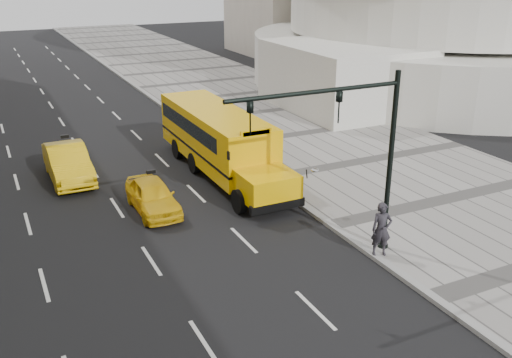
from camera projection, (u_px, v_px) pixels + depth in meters
name	position (u px, v px, depth m)	size (l,w,h in m)	color
ground	(140.00, 203.00, 24.14)	(140.00, 140.00, 0.00)	black
sidewalk_museum	(371.00, 161.00, 29.05)	(12.00, 140.00, 0.15)	gray
curb_museum	(266.00, 179.00, 26.58)	(0.30, 140.00, 0.15)	gray
school_bus	(218.00, 137.00, 27.19)	(2.96, 11.56, 3.19)	#FAB903
taxi_near	(153.00, 196.00, 23.19)	(1.57, 3.90, 1.33)	yellow
taxi_far	(68.00, 163.00, 26.50)	(1.72, 4.94, 1.63)	yellow
pedestrian	(382.00, 229.00, 19.33)	(0.69, 0.46, 1.90)	#29262D
traffic_signal	(357.00, 146.00, 18.20)	(6.18, 0.36, 6.40)	black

